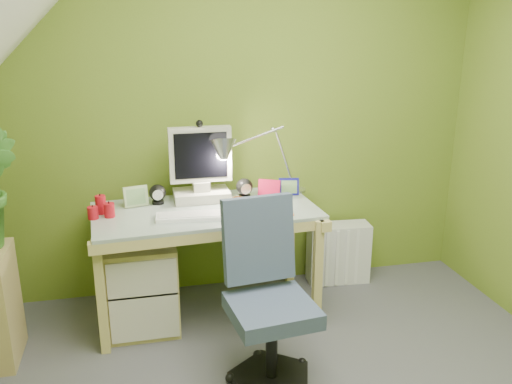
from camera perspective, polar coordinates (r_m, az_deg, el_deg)
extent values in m
cube|color=olive|center=(3.54, -2.15, 8.28)|extent=(3.20, 0.01, 2.40)
cube|color=white|center=(3.09, -6.48, -2.53)|extent=(0.44, 0.17, 0.02)
cube|color=orange|center=(3.17, 1.82, -2.06)|extent=(0.24, 0.18, 0.01)
ellipsoid|color=white|center=(3.16, 1.82, -1.75)|extent=(0.13, 0.10, 0.04)
cylinder|color=brown|center=(3.17, -1.95, -1.32)|extent=(0.08, 0.08, 0.08)
cube|color=#C2143C|center=(3.40, 1.39, 0.32)|extent=(0.13, 0.08, 0.12)
cube|color=navy|center=(3.47, 3.47, 0.59)|extent=(0.13, 0.04, 0.11)
cube|color=#9AB67D|center=(3.33, -12.54, -0.45)|extent=(0.15, 0.05, 0.12)
cube|color=silver|center=(3.88, 8.66, -6.35)|extent=(0.44, 0.20, 0.42)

